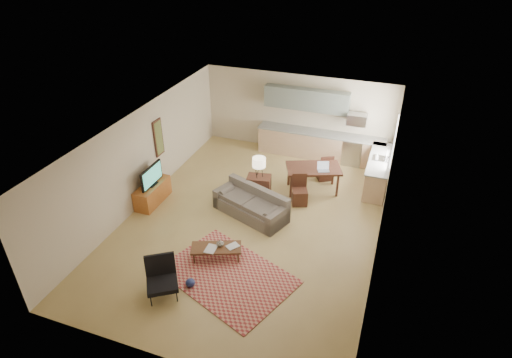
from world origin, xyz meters
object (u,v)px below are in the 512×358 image
at_px(armchair, 162,280).
at_px(coffee_table, 216,253).
at_px(console_table, 259,188).
at_px(dining_table, 313,179).
at_px(sofa, 251,203).
at_px(tv_credenza, 153,193).

bearing_deg(armchair, coffee_table, 33.73).
relative_size(console_table, dining_table, 0.49).
xyz_separation_m(sofa, dining_table, (1.29, 1.80, 0.02)).
relative_size(coffee_table, dining_table, 0.76).
distance_m(tv_credenza, dining_table, 4.66).
bearing_deg(coffee_table, dining_table, 47.53).
relative_size(tv_credenza, dining_table, 0.81).
height_order(sofa, armchair, armchair).
bearing_deg(sofa, tv_credenza, -152.25).
distance_m(coffee_table, armchair, 1.58).
relative_size(coffee_table, console_table, 1.54).
distance_m(armchair, dining_table, 5.56).
bearing_deg(armchair, console_table, 46.79).
xyz_separation_m(sofa, tv_credenza, (-2.85, -0.34, -0.08)).
xyz_separation_m(coffee_table, console_table, (0.10, 2.73, 0.21)).
distance_m(armchair, console_table, 4.23).
xyz_separation_m(coffee_table, tv_credenza, (-2.70, 1.60, 0.11)).
height_order(coffee_table, armchair, armchair).
height_order(coffee_table, console_table, console_table).
bearing_deg(sofa, coffee_table, -73.33).
distance_m(sofa, tv_credenza, 2.87).
height_order(tv_credenza, dining_table, dining_table).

